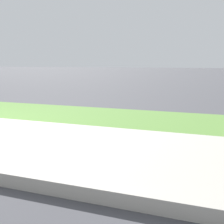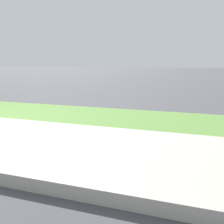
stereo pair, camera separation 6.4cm
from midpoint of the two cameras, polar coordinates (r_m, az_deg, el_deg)
name	(u,v)px [view 1 (the left image)]	position (r m, az deg, el deg)	size (l,w,h in m)	color
grass_verge	(15,110)	(7.33, -17.57, 0.42)	(18.00, 2.01, 0.01)	#568438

